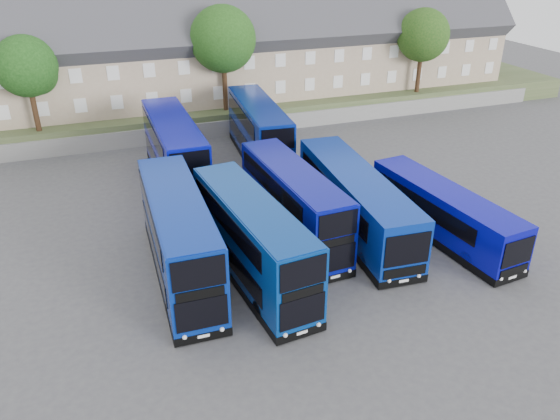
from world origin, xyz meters
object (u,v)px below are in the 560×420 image
(dd_front_left, at_px, (179,238))
(tree_east, at_px, (424,37))
(coach_east_a, at_px, (355,202))
(tree_mid, at_px, (224,41))
(dd_front_mid, at_px, (253,242))
(tree_far, at_px, (435,21))
(tree_west, at_px, (28,68))

(dd_front_left, height_order, tree_east, tree_east)
(coach_east_a, bearing_deg, tree_mid, 100.54)
(dd_front_mid, height_order, tree_far, tree_far)
(coach_east_a, relative_size, tree_far, 1.57)
(dd_front_left, xyz_separation_m, coach_east_a, (11.09, 1.59, -0.47))
(dd_front_left, relative_size, tree_east, 1.44)
(dd_front_mid, bearing_deg, dd_front_left, 150.67)
(dd_front_mid, relative_size, tree_east, 1.40)
(tree_west, xyz_separation_m, tree_east, (36.00, 0.00, 0.34))
(dd_front_left, height_order, dd_front_mid, dd_front_left)
(coach_east_a, bearing_deg, dd_front_mid, -153.41)
(tree_mid, bearing_deg, tree_far, 14.04)
(dd_front_mid, xyz_separation_m, coach_east_a, (7.55, 3.13, -0.39))
(tree_west, bearing_deg, dd_front_mid, -65.45)
(dd_front_mid, xyz_separation_m, tree_west, (-10.84, 23.73, 4.86))
(dd_front_left, xyz_separation_m, tree_east, (28.70, 22.19, 5.11))
(dd_front_mid, bearing_deg, tree_far, 38.81)
(tree_west, bearing_deg, tree_east, 0.00)
(dd_front_left, height_order, tree_mid, tree_mid)
(tree_far, bearing_deg, dd_front_mid, -135.40)
(tree_mid, xyz_separation_m, tree_far, (26.00, 6.50, -0.34))
(dd_front_left, height_order, coach_east_a, dd_front_left)
(coach_east_a, height_order, tree_west, tree_west)
(coach_east_a, relative_size, tree_east, 1.67)
(tree_west, relative_size, tree_far, 0.88)
(coach_east_a, bearing_deg, tree_west, 135.83)
(coach_east_a, distance_m, tree_east, 27.67)
(dd_front_left, distance_m, tree_mid, 24.98)
(dd_front_left, relative_size, tree_far, 1.35)
(dd_front_left, xyz_separation_m, tree_mid, (8.70, 22.69, 5.79))
(tree_east, bearing_deg, tree_west, -180.00)
(tree_mid, distance_m, tree_far, 26.80)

